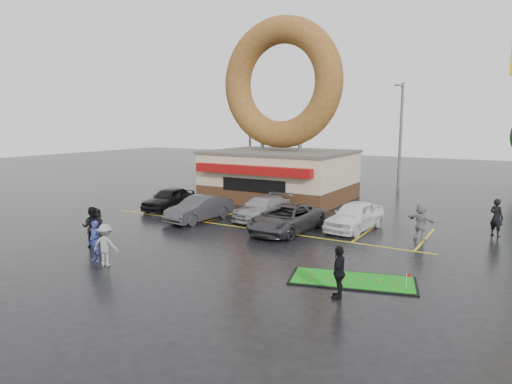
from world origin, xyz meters
The scene contains 18 objects.
ground centered at (0.00, 0.00, 0.00)m, with size 120.00×120.00×0.00m, color black.
donut_shop centered at (-3.00, 12.97, 4.46)m, with size 10.20×8.70×13.50m.
streetlight_left centered at (-10.00, 19.92, 4.78)m, with size 0.40×2.21×9.00m.
streetlight_mid centered at (4.00, 20.92, 4.78)m, with size 0.40×2.21×9.00m.
car_black centered at (-7.41, 5.30, 0.75)m, with size 1.76×4.38×1.49m, color black.
car_dgrey centered at (-3.45, 3.50, 0.74)m, with size 1.57×4.50×1.48m, color #333235.
car_silver centered at (-0.52, 5.95, 0.69)m, with size 1.92×4.73×1.37m, color #949498.
car_grey centered at (2.24, 3.74, 0.73)m, with size 2.42×5.24×1.46m, color #323234.
car_white centered at (5.28, 5.99, 0.79)m, with size 1.86×4.63×1.58m, color white.
person_blue centered at (-2.38, -5.06, 0.88)m, with size 0.64×0.42×1.75m, color navy.
person_blackjkt centered at (-4.30, -3.61, 0.97)m, with size 0.94×0.73×1.94m, color black.
person_hoodie centered at (-1.49, -5.27, 0.88)m, with size 1.14×0.65×1.76m, color gray.
person_bystander centered at (-4.58, -3.13, 0.89)m, with size 0.87×0.56×1.77m, color black.
person_cameraman centered at (7.99, -3.68, 0.91)m, with size 1.07×0.44×1.82m, color black.
person_walker_near centered at (8.79, 5.72, 0.95)m, with size 1.76×0.56×1.90m, color gray.
person_walker_far centered at (12.00, 8.47, 0.99)m, with size 0.72×0.47×1.97m, color black.
dumpster centered at (-7.81, 11.45, 0.65)m, with size 1.80×1.20×1.30m, color #183F1E.
putting_green centered at (7.87, -1.87, 0.04)m, with size 4.98×3.15×0.58m.
Camera 1 is at (13.09, -17.71, 5.92)m, focal length 32.00 mm.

